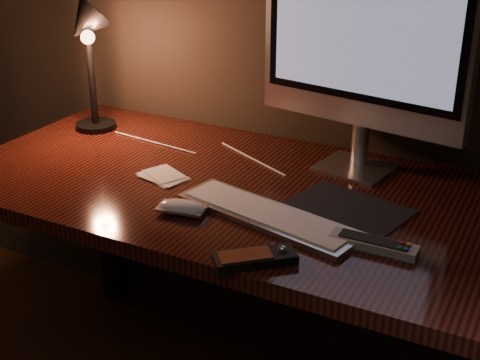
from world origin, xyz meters
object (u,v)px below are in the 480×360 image
at_px(desk, 265,222).
at_px(desk_lamp, 87,42).
at_px(monitor, 364,39).
at_px(keyboard, 267,215).
at_px(mouse, 182,209).
at_px(media_remote, 255,258).
at_px(tv_remote, 374,244).

xyz_separation_m(desk, desk_lamp, (-0.61, 0.07, 0.41)).
height_order(monitor, keyboard, monitor).
bearing_deg(keyboard, monitor, 89.24).
relative_size(keyboard, mouse, 4.05).
height_order(keyboard, media_remote, media_remote).
bearing_deg(desk_lamp, media_remote, -18.92).
height_order(mouse, tv_remote, tv_remote).
distance_m(desk, mouse, 0.32).
xyz_separation_m(desk, monitor, (0.19, 0.16, 0.48)).
distance_m(keyboard, desk_lamp, 0.81).
distance_m(monitor, desk_lamp, 0.81).
distance_m(keyboard, mouse, 0.20).
bearing_deg(media_remote, tv_remote, -0.96).
bearing_deg(desk, keyboard, -63.75).
bearing_deg(tv_remote, monitor, 114.54).
bearing_deg(tv_remote, desk, 148.42).
bearing_deg(desk_lamp, monitor, 18.40).
bearing_deg(monitor, tv_remote, -56.26).
distance_m(monitor, tv_remote, 0.54).
xyz_separation_m(keyboard, desk_lamp, (-0.71, 0.27, 0.27)).
xyz_separation_m(desk, tv_remote, (0.36, -0.22, 0.14)).
height_order(mouse, desk_lamp, desk_lamp).
relative_size(desk, keyboard, 3.48).
bearing_deg(keyboard, desk_lamp, 171.84).
bearing_deg(monitor, mouse, -113.06).
relative_size(monitor, tv_remote, 3.20).
xyz_separation_m(monitor, mouse, (-0.28, -0.43, -0.34)).
bearing_deg(monitor, desk_lamp, -163.92).
bearing_deg(desk_lamp, desk, 5.41).
height_order(desk, media_remote, media_remote).
distance_m(desk, media_remote, 0.45).
bearing_deg(media_remote, keyboard, 66.44).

